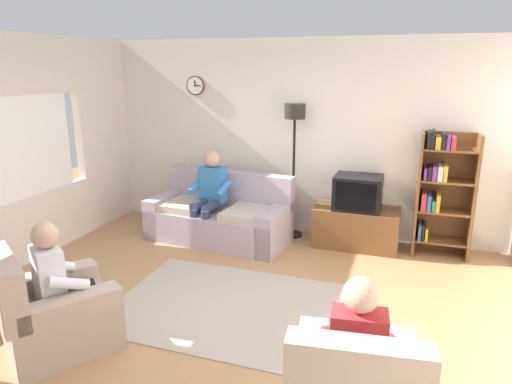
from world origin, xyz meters
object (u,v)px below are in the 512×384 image
at_px(tv, 358,192).
at_px(floor_lamp, 294,134).
at_px(bookshelf, 441,189).
at_px(person_in_left_armchair, 61,278).
at_px(person_in_right_armchair, 357,346).
at_px(armchair_near_window, 54,315).
at_px(couch, 220,217).
at_px(tv_stand, 356,227).
at_px(person_on_couch, 209,192).

bearing_deg(tv, floor_lamp, 172.13).
height_order(bookshelf, floor_lamp, floor_lamp).
height_order(bookshelf, person_in_left_armchair, bookshelf).
bearing_deg(person_in_right_armchair, person_in_left_armchair, 175.83).
bearing_deg(armchair_near_window, bookshelf, 45.77).
xyz_separation_m(couch, bookshelf, (2.81, 0.43, 0.54)).
height_order(floor_lamp, armchair_near_window, floor_lamp).
height_order(couch, tv, tv).
height_order(bookshelf, armchair_near_window, bookshelf).
height_order(couch, person_in_left_armchair, person_in_left_armchair).
distance_m(couch, person_in_left_armchair, 2.74).
xyz_separation_m(tv, person_in_right_armchair, (0.39, -3.23, -0.14)).
bearing_deg(tv_stand, person_in_right_armchair, -83.08).
relative_size(couch, bookshelf, 1.24).
distance_m(tv_stand, armchair_near_window, 3.80).
bearing_deg(armchair_near_window, person_in_left_armchair, 55.89).
relative_size(tv, person_on_couch, 0.48).
xyz_separation_m(armchair_near_window, person_in_left_armchair, (0.05, 0.07, 0.32)).
xyz_separation_m(tv_stand, person_in_left_armchair, (-2.08, -3.07, 0.34)).
xyz_separation_m(floor_lamp, armchair_near_window, (-1.24, -3.24, -1.16)).
bearing_deg(couch, armchair_near_window, -96.60).
bearing_deg(floor_lamp, couch, -153.43).
bearing_deg(bookshelf, tv, -174.59).
height_order(bookshelf, person_on_couch, bookshelf).
relative_size(bookshelf, person_in_left_armchair, 1.41).
xyz_separation_m(tv_stand, bookshelf, (1.00, 0.07, 0.59)).
bearing_deg(couch, person_in_right_armchair, -52.72).
distance_m(floor_lamp, person_in_right_armchair, 3.69).
height_order(person_on_couch, person_in_left_armchair, person_on_couch).
distance_m(couch, floor_lamp, 1.53).
relative_size(couch, person_in_left_armchair, 1.76).
bearing_deg(tv, couch, -169.53).
distance_m(couch, armchair_near_window, 2.81).
bearing_deg(person_in_right_armchair, person_on_couch, 129.55).
relative_size(tv_stand, armchair_near_window, 0.93).
xyz_separation_m(armchair_near_window, person_on_couch, (0.23, 2.68, 0.41)).
bearing_deg(person_on_couch, person_in_left_armchair, -93.87).
relative_size(tv, person_in_right_armchair, 0.54).
relative_size(tv_stand, bookshelf, 0.69).
bearing_deg(tv_stand, tv, -90.00).
xyz_separation_m(tv, person_in_left_armchair, (-2.08, -3.05, -0.14)).
distance_m(bookshelf, person_on_couch, 2.96).
bearing_deg(person_in_left_armchair, tv, 55.68).
xyz_separation_m(bookshelf, armchair_near_window, (-3.13, -3.22, -0.56)).
xyz_separation_m(tv_stand, tv, (0.00, -0.02, 0.48)).
bearing_deg(tv, tv_stand, 90.00).
bearing_deg(tv, person_on_couch, -166.88).
bearing_deg(person_in_right_armchair, tv_stand, 96.92).
xyz_separation_m(tv, person_on_couch, (-1.90, -0.44, -0.05)).
distance_m(tv_stand, person_in_right_armchair, 3.29).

